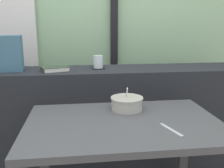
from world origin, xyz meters
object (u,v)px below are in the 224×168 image
Objects in this scene: juice_glass at (98,62)px; soup_bowl at (127,104)px; coaster_square at (98,68)px; closed_book at (55,69)px; fork_utensil at (171,130)px; breakfast_table at (124,141)px.

juice_glass is 0.54m from soup_bowl.
closed_book reaches higher than coaster_square.
coaster_square is at bearing 105.60° from soup_bowl.
soup_bowl is (0.14, -0.49, -0.14)m from coaster_square.
juice_glass is 0.91m from fork_utensil.
closed_book reaches higher than soup_bowl.
soup_bowl is (0.14, -0.49, -0.18)m from juice_glass.
closed_book reaches higher than breakfast_table.
breakfast_table is 6.24× the size of fork_utensil.
juice_glass reaches higher than soup_bowl.
fork_utensil is (0.21, -0.15, 0.12)m from breakfast_table.
juice_glass is at bearing 105.60° from soup_bowl.
breakfast_table is at bearing -105.19° from soup_bowl.
breakfast_table is 0.29m from fork_utensil.
fork_utensil is at bearing -64.32° from soup_bowl.
breakfast_table is 10.84× the size of juice_glass.
fork_utensil is at bearing -50.65° from closed_book.
breakfast_table is 5.34× the size of soup_bowl.
juice_glass is 0.58× the size of fork_utensil.
coaster_square is at bearing 0.00° from juice_glass.
closed_book is at bearing 123.90° from breakfast_table.
juice_glass is at bearing 97.24° from breakfast_table.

